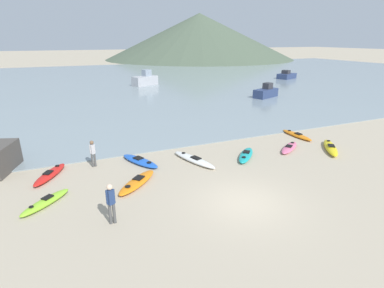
{
  "coord_description": "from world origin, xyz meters",
  "views": [
    {
      "loc": [
        -6.83,
        -9.93,
        6.98
      ],
      "look_at": [
        0.37,
        6.91,
        0.5
      ],
      "focal_mm": 28.0,
      "sensor_mm": 36.0,
      "label": 1
    }
  ],
  "objects_px": {
    "moored_boat_0": "(145,80)",
    "moored_boat_1": "(266,92)",
    "kayak_on_sand_3": "(140,161)",
    "moored_boat_2": "(287,76)",
    "kayak_on_sand_2": "(46,202)",
    "kayak_on_sand_4": "(246,155)",
    "person_near_waterline": "(93,152)",
    "kayak_on_sand_1": "(289,148)",
    "kayak_on_sand_8": "(297,135)",
    "kayak_on_sand_6": "(331,148)",
    "person_near_foreground": "(111,201)",
    "kayak_on_sand_0": "(137,182)",
    "kayak_on_sand_7": "(194,160)",
    "kayak_on_sand_5": "(50,174)"
  },
  "relations": [
    {
      "from": "kayak_on_sand_4",
      "to": "person_near_waterline",
      "type": "distance_m",
      "value": 9.13
    },
    {
      "from": "kayak_on_sand_3",
      "to": "kayak_on_sand_5",
      "type": "relative_size",
      "value": 1.08
    },
    {
      "from": "kayak_on_sand_4",
      "to": "person_near_waterline",
      "type": "bearing_deg",
      "value": 165.82
    },
    {
      "from": "kayak_on_sand_8",
      "to": "kayak_on_sand_0",
      "type": "bearing_deg",
      "value": -166.86
    },
    {
      "from": "kayak_on_sand_4",
      "to": "kayak_on_sand_7",
      "type": "xyz_separation_m",
      "value": [
        -3.26,
        0.6,
        -0.0
      ]
    },
    {
      "from": "kayak_on_sand_6",
      "to": "kayak_on_sand_7",
      "type": "xyz_separation_m",
      "value": [
        -9.09,
        1.73,
        -0.03
      ]
    },
    {
      "from": "kayak_on_sand_6",
      "to": "kayak_on_sand_2",
      "type": "bearing_deg",
      "value": -179.36
    },
    {
      "from": "kayak_on_sand_8",
      "to": "moored_boat_2",
      "type": "relative_size",
      "value": 0.71
    },
    {
      "from": "kayak_on_sand_7",
      "to": "moored_boat_2",
      "type": "relative_size",
      "value": 0.84
    },
    {
      "from": "person_near_foreground",
      "to": "moored_boat_1",
      "type": "height_order",
      "value": "moored_boat_1"
    },
    {
      "from": "kayak_on_sand_3",
      "to": "moored_boat_2",
      "type": "relative_size",
      "value": 0.73
    },
    {
      "from": "kayak_on_sand_5",
      "to": "moored_boat_2",
      "type": "height_order",
      "value": "moored_boat_2"
    },
    {
      "from": "kayak_on_sand_2",
      "to": "kayak_on_sand_4",
      "type": "height_order",
      "value": "kayak_on_sand_2"
    },
    {
      "from": "kayak_on_sand_4",
      "to": "moored_boat_1",
      "type": "height_order",
      "value": "moored_boat_1"
    },
    {
      "from": "kayak_on_sand_0",
      "to": "moored_boat_0",
      "type": "distance_m",
      "value": 33.89
    },
    {
      "from": "kayak_on_sand_4",
      "to": "kayak_on_sand_6",
      "type": "distance_m",
      "value": 5.94
    },
    {
      "from": "kayak_on_sand_3",
      "to": "moored_boat_0",
      "type": "relative_size",
      "value": 0.71
    },
    {
      "from": "kayak_on_sand_1",
      "to": "moored_boat_2",
      "type": "xyz_separation_m",
      "value": [
        24.33,
        29.57,
        0.46
      ]
    },
    {
      "from": "moored_boat_1",
      "to": "kayak_on_sand_6",
      "type": "bearing_deg",
      "value": -113.23
    },
    {
      "from": "kayak_on_sand_6",
      "to": "moored_boat_2",
      "type": "xyz_separation_m",
      "value": [
        21.93,
        30.75,
        0.41
      ]
    },
    {
      "from": "kayak_on_sand_2",
      "to": "moored_boat_0",
      "type": "relative_size",
      "value": 0.53
    },
    {
      "from": "kayak_on_sand_6",
      "to": "kayak_on_sand_8",
      "type": "relative_size",
      "value": 1.01
    },
    {
      "from": "moored_boat_0",
      "to": "moored_boat_1",
      "type": "relative_size",
      "value": 1.14
    },
    {
      "from": "kayak_on_sand_1",
      "to": "moored_boat_0",
      "type": "bearing_deg",
      "value": 92.64
    },
    {
      "from": "kayak_on_sand_5",
      "to": "kayak_on_sand_1",
      "type": "bearing_deg",
      "value": -6.52
    },
    {
      "from": "kayak_on_sand_6",
      "to": "kayak_on_sand_4",
      "type": "bearing_deg",
      "value": 169.08
    },
    {
      "from": "person_near_waterline",
      "to": "moored_boat_0",
      "type": "height_order",
      "value": "moored_boat_0"
    },
    {
      "from": "kayak_on_sand_1",
      "to": "kayak_on_sand_8",
      "type": "bearing_deg",
      "value": 39.69
    },
    {
      "from": "moored_boat_2",
      "to": "kayak_on_sand_0",
      "type": "bearing_deg",
      "value": -138.68
    },
    {
      "from": "moored_boat_1",
      "to": "kayak_on_sand_8",
      "type": "bearing_deg",
      "value": -117.88
    },
    {
      "from": "kayak_on_sand_7",
      "to": "moored_boat_0",
      "type": "xyz_separation_m",
      "value": [
        5.23,
        31.06,
        0.74
      ]
    },
    {
      "from": "moored_boat_2",
      "to": "person_near_foreground",
      "type": "bearing_deg",
      "value": -137.44
    },
    {
      "from": "kayak_on_sand_8",
      "to": "person_near_waterline",
      "type": "distance_m",
      "value": 14.63
    },
    {
      "from": "kayak_on_sand_1",
      "to": "kayak_on_sand_4",
      "type": "xyz_separation_m",
      "value": [
        -3.43,
        -0.06,
        0.02
      ]
    },
    {
      "from": "kayak_on_sand_2",
      "to": "moored_boat_2",
      "type": "distance_m",
      "value": 49.8
    },
    {
      "from": "kayak_on_sand_6",
      "to": "person_near_foreground",
      "type": "xyz_separation_m",
      "value": [
        -14.58,
        -2.77,
        0.81
      ]
    },
    {
      "from": "kayak_on_sand_1",
      "to": "kayak_on_sand_2",
      "type": "bearing_deg",
      "value": -174.67
    },
    {
      "from": "kayak_on_sand_5",
      "to": "moored_boat_1",
      "type": "distance_m",
      "value": 28.16
    },
    {
      "from": "kayak_on_sand_8",
      "to": "moored_boat_0",
      "type": "relative_size",
      "value": 0.69
    },
    {
      "from": "kayak_on_sand_0",
      "to": "person_near_waterline",
      "type": "relative_size",
      "value": 1.71
    },
    {
      "from": "kayak_on_sand_4",
      "to": "kayak_on_sand_8",
      "type": "relative_size",
      "value": 0.84
    },
    {
      "from": "kayak_on_sand_1",
      "to": "kayak_on_sand_2",
      "type": "distance_m",
      "value": 14.75
    },
    {
      "from": "kayak_on_sand_0",
      "to": "kayak_on_sand_8",
      "type": "xyz_separation_m",
      "value": [
        12.86,
        3.0,
        -0.02
      ]
    },
    {
      "from": "kayak_on_sand_4",
      "to": "kayak_on_sand_6",
      "type": "bearing_deg",
      "value": -10.92
    },
    {
      "from": "kayak_on_sand_2",
      "to": "kayak_on_sand_8",
      "type": "height_order",
      "value": "kayak_on_sand_2"
    },
    {
      "from": "kayak_on_sand_3",
      "to": "moored_boat_1",
      "type": "relative_size",
      "value": 0.8
    },
    {
      "from": "kayak_on_sand_1",
      "to": "moored_boat_1",
      "type": "distance_m",
      "value": 18.64
    },
    {
      "from": "moored_boat_2",
      "to": "kayak_on_sand_8",
      "type": "bearing_deg",
      "value": -128.51
    },
    {
      "from": "kayak_on_sand_5",
      "to": "moored_boat_0",
      "type": "distance_m",
      "value": 32.7
    },
    {
      "from": "kayak_on_sand_3",
      "to": "moored_boat_2",
      "type": "height_order",
      "value": "moored_boat_2"
    }
  ]
}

